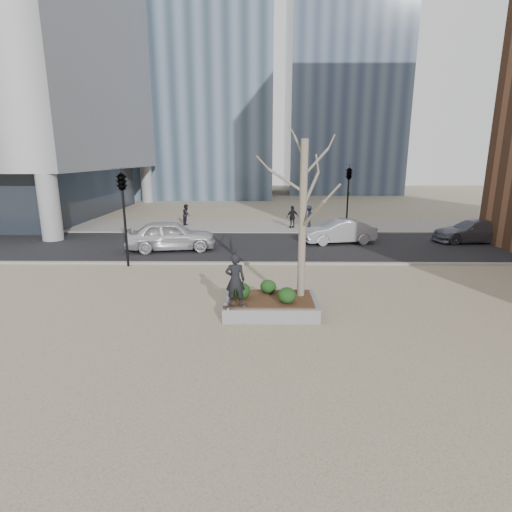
{
  "coord_description": "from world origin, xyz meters",
  "views": [
    {
      "loc": [
        0.66,
        -12.28,
        4.95
      ],
      "look_at": [
        0.5,
        2.0,
        1.4
      ],
      "focal_mm": 28.0,
      "sensor_mm": 36.0,
      "label": 1
    }
  ],
  "objects_px": {
    "police_car": "(171,235)",
    "skateboarder": "(235,280)",
    "skateboard": "(236,307)",
    "planter": "(271,306)"
  },
  "relations": [
    {
      "from": "skateboard",
      "to": "police_car",
      "type": "distance_m",
      "value": 10.48
    },
    {
      "from": "skateboarder",
      "to": "police_car",
      "type": "distance_m",
      "value": 10.49
    },
    {
      "from": "planter",
      "to": "police_car",
      "type": "distance_m",
      "value": 10.28
    },
    {
      "from": "planter",
      "to": "skateboard",
      "type": "height_order",
      "value": "skateboard"
    },
    {
      "from": "police_car",
      "to": "skateboarder",
      "type": "bearing_deg",
      "value": -166.35
    },
    {
      "from": "skateboarder",
      "to": "police_car",
      "type": "bearing_deg",
      "value": -70.53
    },
    {
      "from": "planter",
      "to": "skateboard",
      "type": "distance_m",
      "value": 1.38
    },
    {
      "from": "planter",
      "to": "police_car",
      "type": "xyz_separation_m",
      "value": [
        -5.18,
        8.85,
        0.61
      ]
    },
    {
      "from": "planter",
      "to": "skateboarder",
      "type": "height_order",
      "value": "skateboarder"
    },
    {
      "from": "skateboard",
      "to": "skateboarder",
      "type": "distance_m",
      "value": 0.86
    }
  ]
}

